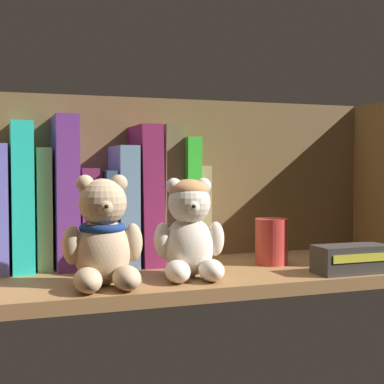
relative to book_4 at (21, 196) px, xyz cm
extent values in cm
cube|color=olive|center=(24.12, -10.46, -12.65)|extent=(81.05, 26.88, 2.00)
cube|color=brown|center=(24.12, 3.58, 1.60)|extent=(83.45, 1.20, 30.51)
cube|color=#1ECBB7|center=(0.00, 0.00, 0.00)|extent=(3.30, 13.21, 23.31)
cube|color=#D0C276|center=(3.28, 0.00, -1.97)|extent=(2.34, 9.21, 19.36)
cube|color=#683083|center=(6.68, 0.00, 0.61)|extent=(3.54, 13.47, 24.53)
cube|color=#6C2145|center=(10.44, 0.00, -3.58)|extent=(3.06, 11.33, 16.14)
cube|color=#354D64|center=(13.28, 0.00, -3.77)|extent=(1.69, 14.67, 15.77)
cube|color=#6385A4|center=(16.19, 0.00, -1.77)|extent=(3.24, 14.56, 19.78)
cube|color=#7A1F4A|center=(20.00, 0.00, -0.04)|extent=(3.90, 14.83, 23.28)
cube|color=brown|center=(23.80, 0.00, 0.02)|extent=(3.56, 10.43, 23.40)
cube|color=green|center=(27.07, 0.00, -1.01)|extent=(2.42, 13.85, 21.29)
cube|color=tan|center=(29.66, 0.00, -3.39)|extent=(1.84, 10.92, 16.54)
ellipsoid|color=tan|center=(9.99, -16.59, -7.00)|extent=(7.91, 7.26, 9.30)
sphere|color=tan|center=(9.97, -17.05, -0.16)|extent=(6.62, 6.62, 6.62)
sphere|color=tan|center=(7.68, -16.50, 2.42)|extent=(2.48, 2.48, 2.48)
sphere|color=tan|center=(12.30, -16.68, 2.42)|extent=(2.48, 2.48, 2.48)
sphere|color=tan|center=(9.88, -19.40, -0.56)|extent=(2.48, 2.48, 2.48)
sphere|color=black|center=(9.85, -20.27, -0.49)|extent=(0.87, 0.87, 0.87)
ellipsoid|color=tan|center=(7.26, -20.91, -10.00)|extent=(3.96, 6.34, 3.31)
ellipsoid|color=tan|center=(12.38, -21.10, -10.00)|extent=(3.96, 6.34, 3.31)
ellipsoid|color=tan|center=(5.79, -16.89, -5.84)|extent=(2.79, 2.79, 5.38)
ellipsoid|color=tan|center=(14.16, -17.21, -5.84)|extent=(2.79, 2.79, 5.38)
torus|color=navy|center=(9.99, -16.59, -3.65)|extent=(6.35, 6.35, 1.19)
ellipsoid|color=beige|center=(23.26, -14.73, -7.18)|extent=(7.61, 6.98, 8.95)
sphere|color=beige|center=(23.20, -15.17, -0.60)|extent=(6.36, 6.36, 6.36)
sphere|color=beige|center=(21.05, -14.43, 1.89)|extent=(2.39, 2.39, 2.39)
sphere|color=beige|center=(25.47, -15.02, 1.89)|extent=(2.39, 2.39, 2.39)
sphere|color=beige|center=(22.90, -17.41, -0.98)|extent=(2.39, 2.39, 2.39)
sphere|color=black|center=(22.79, -18.24, -0.91)|extent=(0.84, 0.84, 0.84)
ellipsoid|color=beige|center=(20.25, -18.61, -10.06)|extent=(4.34, 6.39, 3.18)
ellipsoid|color=beige|center=(25.13, -19.27, -10.06)|extent=(4.34, 6.39, 3.18)
ellipsoid|color=beige|center=(19.21, -14.63, -6.06)|extent=(2.91, 2.91, 5.17)
ellipsoid|color=beige|center=(27.19, -15.71, -6.06)|extent=(2.91, 2.91, 5.17)
ellipsoid|color=#B17B4A|center=(23.26, -14.73, 1.15)|extent=(6.05, 6.05, 3.50)
cylinder|color=#C63833|center=(39.76, -9.47, -7.81)|extent=(5.49, 5.49, 7.69)
cube|color=#38332D|center=(47.77, -20.43, -9.50)|extent=(11.52, 5.15, 4.31)
cube|color=gold|center=(47.77, -23.09, -8.96)|extent=(9.79, 0.16, 1.21)
camera|label=1|loc=(-3.90, -94.02, 4.88)|focal=52.86mm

